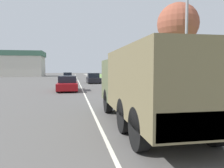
# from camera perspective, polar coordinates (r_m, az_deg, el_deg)

# --- Properties ---
(ground_plane) EXTENTS (180.00, 180.00, 0.00)m
(ground_plane) POSITION_cam_1_polar(r_m,az_deg,el_deg) (35.29, -8.64, 0.43)
(ground_plane) COLOR #565451
(lane_centre_stripe) EXTENTS (0.12, 120.00, 0.00)m
(lane_centre_stripe) POSITION_cam_1_polar(r_m,az_deg,el_deg) (35.29, -8.64, 0.43)
(lane_centre_stripe) COLOR silver
(lane_centre_stripe) RESTS_ON ground
(sidewalk_right) EXTENTS (1.80, 120.00, 0.12)m
(sidewalk_right) POSITION_cam_1_polar(r_m,az_deg,el_deg) (35.69, -1.40, 0.61)
(sidewalk_right) COLOR #9E9B93
(sidewalk_right) RESTS_ON ground
(grass_strip_right) EXTENTS (7.00, 120.00, 0.02)m
(grass_strip_right) POSITION_cam_1_polar(r_m,az_deg,el_deg) (36.62, 5.42, 0.60)
(grass_strip_right) COLOR #6B9347
(grass_strip_right) RESTS_ON ground
(military_truck) EXTENTS (2.45, 7.57, 2.78)m
(military_truck) POSITION_cam_1_polar(r_m,az_deg,el_deg) (8.11, 9.53, 0.26)
(military_truck) COLOR #545B3D
(military_truck) RESTS_ON ground
(car_nearest_ahead) EXTENTS (1.91, 4.73, 1.45)m
(car_nearest_ahead) POSITION_cam_1_polar(r_m,az_deg,el_deg) (21.66, -11.55, -0.00)
(car_nearest_ahead) COLOR maroon
(car_nearest_ahead) RESTS_ON ground
(car_second_ahead) EXTENTS (1.88, 4.77, 1.52)m
(car_second_ahead) POSITION_cam_1_polar(r_m,az_deg,el_deg) (33.22, -4.89, 1.43)
(car_second_ahead) COLOR black
(car_second_ahead) RESTS_ON ground
(car_third_ahead) EXTENTS (1.86, 4.60, 1.43)m
(car_third_ahead) POSITION_cam_1_polar(r_m,az_deg,el_deg) (46.25, -11.49, 2.01)
(car_third_ahead) COLOR black
(car_third_ahead) RESTS_ON ground
(lamp_post) EXTENTS (1.69, 0.24, 7.77)m
(lamp_post) POSITION_cam_1_polar(r_m,az_deg,el_deg) (12.01, 18.11, 16.17)
(lamp_post) COLOR gray
(lamp_post) RESTS_ON sidewalk_right
(tree_mid_right) EXTENTS (3.98, 3.98, 8.46)m
(tree_mid_right) POSITION_cam_1_polar(r_m,az_deg,el_deg) (22.74, 16.82, 14.76)
(tree_mid_right) COLOR brown
(tree_mid_right) RESTS_ON grass_strip_right
(building_distant) EXTENTS (18.69, 9.85, 7.37)m
(building_distant) POSITION_cam_1_polar(r_m,az_deg,el_deg) (71.46, -24.70, 4.84)
(building_distant) COLOR beige
(building_distant) RESTS_ON ground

